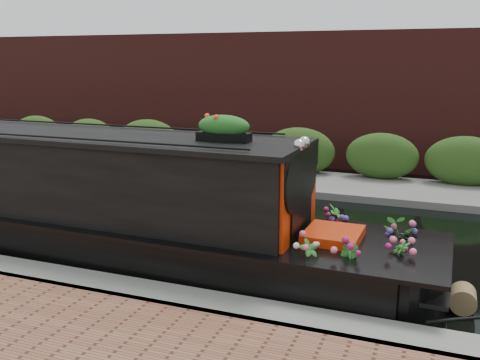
% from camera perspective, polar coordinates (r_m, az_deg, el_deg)
% --- Properties ---
extents(ground, '(80.00, 80.00, 0.00)m').
position_cam_1_polar(ground, '(10.20, -2.00, -5.48)').
color(ground, black).
rests_on(ground, ground).
extents(near_bank_coping, '(40.00, 0.60, 0.50)m').
position_cam_1_polar(near_bank_coping, '(7.50, -12.20, -12.71)').
color(near_bank_coping, gray).
rests_on(near_bank_coping, ground).
extents(far_bank_path, '(40.00, 2.40, 0.34)m').
position_cam_1_polar(far_bank_path, '(14.02, 4.76, -0.46)').
color(far_bank_path, slate).
rests_on(far_bank_path, ground).
extents(far_hedge, '(40.00, 1.10, 2.80)m').
position_cam_1_polar(far_hedge, '(14.87, 5.74, 0.28)').
color(far_hedge, '#2A4B19').
rests_on(far_hedge, ground).
extents(far_brick_wall, '(40.00, 1.00, 8.00)m').
position_cam_1_polar(far_brick_wall, '(16.86, 7.66, 1.71)').
color(far_brick_wall, '#4D1C1A').
rests_on(far_brick_wall, ground).
extents(narrowboat, '(11.27, 2.17, 2.63)m').
position_cam_1_polar(narrowboat, '(9.33, -17.26, -2.77)').
color(narrowboat, black).
rests_on(narrowboat, ground).
extents(rope_fender, '(0.34, 0.36, 0.34)m').
position_cam_1_polar(rope_fender, '(7.64, 22.67, -11.58)').
color(rope_fender, olive).
rests_on(rope_fender, ground).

